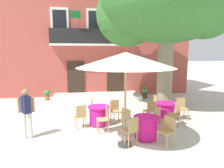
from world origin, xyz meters
TOP-DOWN VIEW (x-y plane):
  - ground_plane at (0.00, 0.00)m, footprint 120.00×120.00m
  - building_facade at (0.67, 6.99)m, footprint 13.00×5.09m
  - entrance_step_platform at (0.67, 4.04)m, footprint 5.33×1.91m
  - plane_tree at (3.78, 1.32)m, footprint 6.60×5.80m
  - cafe_table_near_tree at (1.80, -2.24)m, footprint 0.86×0.86m
  - cafe_chair_near_tree_0 at (2.41, -1.79)m, footprint 0.55×0.55m
  - cafe_chair_near_tree_1 at (1.31, -1.67)m, footprint 0.56×0.56m
  - cafe_chair_near_tree_2 at (1.17, -2.66)m, footprint 0.54×0.54m
  - cafe_chair_near_tree_3 at (2.26, -2.84)m, footprint 0.55×0.55m
  - cafe_table_middle at (0.36, -0.69)m, footprint 0.86×0.86m
  - cafe_chair_middle_0 at (0.23, 0.05)m, footprint 0.43×0.43m
  - cafe_chair_middle_1 at (-0.34, -0.95)m, footprint 0.49×0.49m
  - cafe_chair_middle_2 at (0.51, -1.43)m, footprint 0.44×0.44m
  - cafe_chair_middle_3 at (1.08, -0.44)m, footprint 0.48×0.48m
  - cafe_table_front at (3.19, -0.53)m, footprint 0.86×0.86m
  - cafe_chair_front_0 at (3.14, 0.23)m, footprint 0.41×0.41m
  - cafe_chair_front_1 at (2.46, -0.71)m, footprint 0.45×0.45m
  - cafe_chair_front_2 at (3.26, -1.28)m, footprint 0.41×0.41m
  - cafe_chair_front_3 at (3.95, -0.49)m, footprint 0.42×0.42m
  - cafe_umbrella at (0.99, -2.63)m, footprint 2.90×2.90m
  - ground_planter_left at (-2.35, 4.07)m, footprint 0.36×0.36m
  - ground_planter_right at (3.68, 3.84)m, footprint 0.43×0.43m
  - pedestrian_near_entrance at (-2.09, -1.60)m, footprint 0.53×0.40m

SIDE VIEW (x-z plane):
  - ground_plane at x=0.00m, z-range 0.00..0.00m
  - entrance_step_platform at x=0.67m, z-range 0.00..0.25m
  - ground_planter_right at x=3.68m, z-range 0.04..0.66m
  - ground_planter_left at x=-2.35m, z-range 0.04..0.66m
  - cafe_table_near_tree at x=1.80m, z-range 0.01..0.77m
  - cafe_table_middle at x=0.36m, z-range 0.01..0.77m
  - cafe_table_front at x=3.19m, z-range 0.01..0.77m
  - cafe_chair_near_tree_0 at x=2.41m, z-range 0.07..0.98m
  - cafe_chair_near_tree_1 at x=1.31m, z-range 0.07..0.98m
  - cafe_chair_near_tree_2 at x=1.17m, z-range 0.07..0.98m
  - cafe_chair_near_tree_3 at x=2.26m, z-range 0.07..0.98m
  - cafe_chair_middle_0 at x=0.23m, z-range 0.07..0.98m
  - cafe_chair_middle_1 at x=-0.34m, z-range 0.07..0.98m
  - cafe_chair_middle_2 at x=0.51m, z-range 0.07..0.98m
  - cafe_chair_middle_3 at x=1.08m, z-range 0.07..0.98m
  - cafe_chair_front_0 at x=3.14m, z-range 0.07..0.98m
  - cafe_chair_front_1 at x=2.46m, z-range 0.07..0.98m
  - cafe_chair_front_2 at x=3.26m, z-range 0.07..0.98m
  - cafe_chair_front_3 at x=3.95m, z-range 0.07..0.98m
  - pedestrian_near_entrance at x=-2.09m, z-range 0.11..1.78m
  - cafe_umbrella at x=0.99m, z-range 1.19..4.04m
  - building_facade at x=0.67m, z-range 0.00..7.50m
  - plane_tree at x=3.78m, z-range 1.50..8.66m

